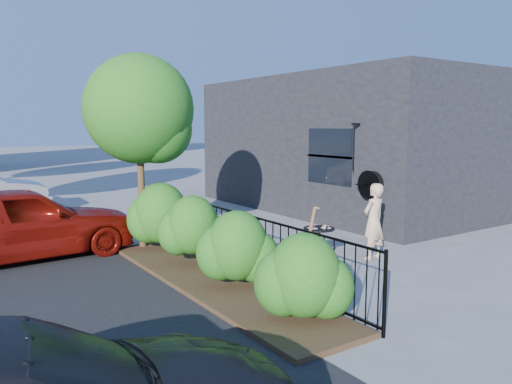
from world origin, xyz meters
TOP-DOWN VIEW (x-y plane):
  - ground at (0.00, 0.00)m, footprint 120.00×120.00m
  - shop_building at (5.50, 4.50)m, footprint 6.22×9.00m
  - fence at (-1.50, 0.00)m, footprint 0.05×6.05m
  - planting_bed at (-2.20, 0.00)m, footprint 1.30×6.00m
  - shrubs at (-2.10, 0.10)m, footprint 1.10×5.60m
  - patio_tree at (-2.24, 2.76)m, footprint 2.20×2.20m
  - cafe_table at (-0.09, -0.20)m, footprint 0.57×0.57m
  - woman at (1.14, -0.37)m, footprint 0.58×0.41m
  - shovel at (-1.25, -1.20)m, footprint 0.46×0.18m
  - car_red at (-4.54, 3.35)m, footprint 4.38×1.99m

SIDE VIEW (x-z plane):
  - ground at x=0.00m, z-range 0.00..0.00m
  - planting_bed at x=-2.20m, z-range 0.00..0.08m
  - cafe_table at x=-0.09m, z-range 0.11..0.88m
  - fence at x=-1.50m, z-range 0.01..1.11m
  - shovel at x=-1.25m, z-range -0.08..1.29m
  - shrubs at x=-2.10m, z-range 0.08..1.32m
  - car_red at x=-4.54m, z-range 0.00..1.46m
  - woman at x=1.14m, z-range 0.00..1.48m
  - shop_building at x=5.50m, z-range 0.00..4.00m
  - patio_tree at x=-2.24m, z-range 0.79..4.73m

